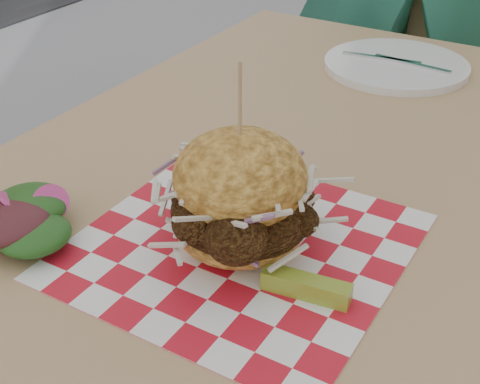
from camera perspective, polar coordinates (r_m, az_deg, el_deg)
The scene contains 8 objects.
ground at distance 1.76m, azimuth 2.03°, elevation -12.02°, with size 80.00×80.00×0.00m, color gray.
patio_table at distance 1.02m, azimuth 5.15°, elevation -0.70°, with size 0.80×1.20×0.75m.
patio_chair at distance 1.86m, azimuth 18.82°, elevation 9.11°, with size 0.53×0.54×0.95m.
paper_liner at distance 0.78m, azimuth 0.00°, elevation -4.62°, with size 0.36×0.36×0.00m, color red.
sandwich at distance 0.75m, azimuth -0.00°, elevation -0.68°, with size 0.20×0.20×0.23m.
pickle_spear at distance 0.71m, azimuth 5.68°, elevation -8.04°, with size 0.10×0.02×0.02m, color #ABAD32.
side_salad at distance 0.84m, azimuth -17.30°, elevation -2.34°, with size 0.14×0.13×0.05m.
place_setting at distance 1.31m, azimuth 13.18°, elevation 10.49°, with size 0.27×0.27×0.02m.
Camera 1 is at (0.60, -1.12, 1.21)m, focal length 50.00 mm.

